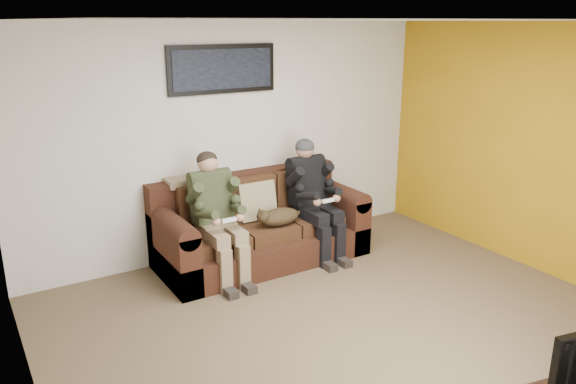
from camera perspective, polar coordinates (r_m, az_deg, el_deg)
floor at (r=5.08m, az=6.74°, el=-13.85°), size 5.00×5.00×0.00m
ceiling at (r=4.37m, az=7.96°, el=16.91°), size 5.00×5.00×0.00m
wall_back at (r=6.41m, az=-5.40°, el=5.26°), size 5.00×0.00×5.00m
wall_left at (r=3.63m, az=-25.39°, el=-5.62°), size 0.00×4.50×4.50m
wall_right at (r=6.39m, az=25.13°, el=3.68°), size 0.00×4.50×4.50m
accent_wall_right at (r=6.38m, az=25.08°, el=3.67°), size 0.00×4.50×4.50m
sofa at (r=6.34m, az=-3.01°, el=-3.71°), size 2.31×1.00×0.94m
throw_pillow at (r=6.27m, az=-3.24°, el=-0.89°), size 0.44×0.21×0.44m
throw_blanket at (r=6.13m, az=-10.16°, el=1.10°), size 0.47×0.23×0.08m
person_left at (r=5.80m, az=-7.31°, el=-1.75°), size 0.51×0.87×1.32m
person_right at (r=6.35m, az=2.50°, el=0.08°), size 0.51×0.86×1.33m
cat at (r=6.09m, az=-1.03°, el=-2.52°), size 0.66×0.26×0.24m
framed_poster at (r=6.20m, az=-6.66°, el=12.30°), size 1.25×0.05×0.52m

